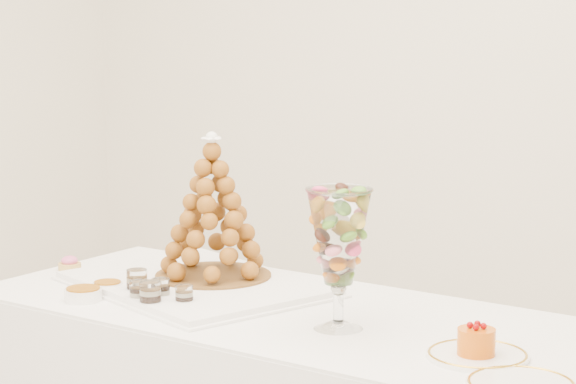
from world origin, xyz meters
The scene contains 13 objects.
lace_tray centered at (-0.33, 0.25, 0.69)m, with size 0.67×0.50×0.02m, color white.
macaron_vase centered at (0.20, 0.12, 0.90)m, with size 0.15×0.15×0.34m.
cake_plate centered at (0.58, 0.09, 0.69)m, with size 0.23×0.23×0.01m, color white.
pink_tart centered at (-0.78, 0.22, 0.70)m, with size 0.07×0.07×0.04m.
verrine_a centered at (-0.40, 0.09, 0.72)m, with size 0.06×0.06×0.07m, color white.
verrine_b centered at (-0.31, 0.08, 0.71)m, with size 0.05×0.05×0.06m, color white.
verrine_c centered at (-0.22, 0.06, 0.71)m, with size 0.05×0.05×0.06m, color white.
verrine_d centered at (-0.34, 0.03, 0.71)m, with size 0.05×0.05×0.06m, color white.
verrine_e centered at (-0.28, 0.01, 0.72)m, with size 0.06×0.06×0.07m, color white.
ramekin_back centered at (-0.50, 0.09, 0.69)m, with size 0.08×0.08×0.03m, color white.
ramekin_front centered at (-0.50, -0.02, 0.70)m, with size 0.10×0.10×0.03m, color white.
croquembouche centered at (-0.32, 0.31, 0.90)m, with size 0.32×0.32×0.40m.
mousse_cake centered at (0.58, 0.08, 0.72)m, with size 0.08×0.08×0.07m.
Camera 1 is at (1.53, -2.12, 1.44)m, focal length 70.00 mm.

